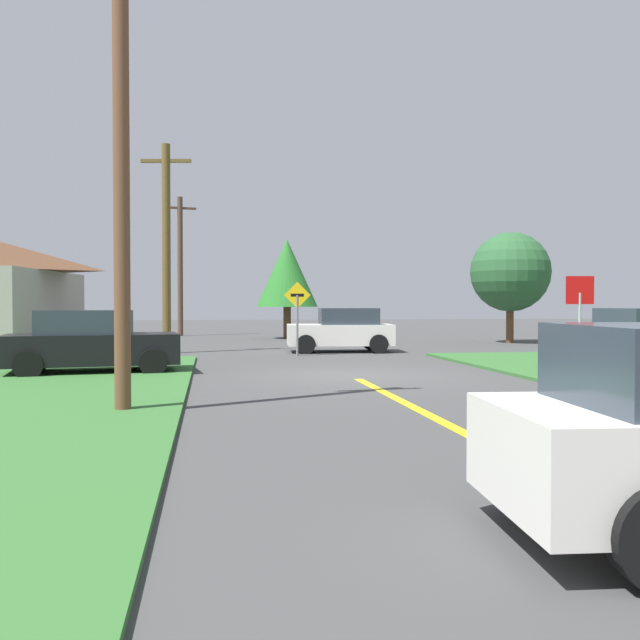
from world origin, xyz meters
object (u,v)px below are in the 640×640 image
Objects in this scene: car_on_crossroad at (626,330)px; utility_pole_far at (180,264)px; direction_sign at (297,310)px; pine_tree_center at (510,272)px; utility_pole_mid at (166,246)px; parked_car_near_building at (91,343)px; car_approaching_junction at (342,330)px; oak_tree_left at (287,273)px; stop_sign at (580,307)px; utility_pole_near at (121,112)px.

car_on_crossroad is 23.34m from utility_pole_far.
utility_pole_far is at bearing 106.11° from direction_sign.
utility_pole_mid is at bearing -163.95° from pine_tree_center.
parked_car_near_building is 20.27m from pine_tree_center.
direction_sign is at bearing 84.61° from car_on_crossroad.
utility_pole_mid is at bearing 2.20° from car_approaching_junction.
car_approaching_junction is 10.07m from pine_tree_center.
oak_tree_left is 1.01× the size of pine_tree_center.
oak_tree_left reaches higher than stop_sign.
car_on_crossroad is at bearing 173.62° from car_approaching_junction.
direction_sign is at bearing 34.35° from parked_car_near_building.
pine_tree_center is (15.00, 4.32, -0.64)m from utility_pole_mid.
car_approaching_junction is 0.42× the size of utility_pole_near.
car_approaching_junction is 0.79× the size of pine_tree_center.
pine_tree_center reaches higher than car_on_crossroad.
pine_tree_center is (14.86, 18.16, -1.64)m from utility_pole_near.
pine_tree_center is (9.56, -5.58, -0.12)m from oak_tree_left.
utility_pole_mid is (1.43, 7.31, 3.05)m from parked_car_near_building.
utility_pole_near is (-10.31, -4.16, 3.15)m from stop_sign.
oak_tree_left is (6.87, 17.20, 2.53)m from parked_car_near_building.
utility_pole_far is 6.83m from oak_tree_left.
car_on_crossroad is at bearing -43.96° from utility_pole_far.
stop_sign is 10.32m from car_approaching_junction.
oak_tree_left is at bearing 77.43° from utility_pole_near.
car_approaching_junction is 15.48m from utility_pole_near.
car_on_crossroad is 20.52m from utility_pole_near.
oak_tree_left reaches higher than car_on_crossroad.
utility_pole_near is 27.71m from utility_pole_far.
utility_pole_near is 1.22× the size of utility_pole_far.
utility_pole_far is at bearing 147.73° from pine_tree_center.
parked_car_near_building is at bearing -93.60° from utility_pole_far.
direction_sign is (5.90, 5.33, 0.77)m from parked_car_near_building.
car_on_crossroad is 7.12m from pine_tree_center.
parked_car_near_building is (-11.88, 2.38, -0.90)m from stop_sign.
oak_tree_left is (0.96, 11.87, 1.76)m from direction_sign.
utility_pole_far reaches higher than utility_pole_mid.
utility_pole_near is at bearing 121.06° from car_on_crossroad.
utility_pole_mid is (-6.35, 0.25, 3.05)m from car_approaching_junction.
car_approaching_junction is 0.78× the size of oak_tree_left.
parked_car_near_building is 0.47× the size of utility_pole_near.
pine_tree_center is (-1.55, 6.52, 2.41)m from car_on_crossroad.
utility_pole_near reaches higher than parked_car_near_building.
car_approaching_junction is at bearing 34.47° from parked_car_near_building.
utility_pole_near is at bearing -129.28° from pine_tree_center.
car_approaching_junction is (-10.20, 1.95, -0.00)m from car_on_crossroad.
direction_sign is at bearing -43.97° from stop_sign.
oak_tree_left is at bearing 61.21° from utility_pole_mid.
utility_pole_mid is (-10.45, 9.68, 2.15)m from stop_sign.
stop_sign is 9.69m from car_on_crossroad.
oak_tree_left is at bearing 60.51° from parked_car_near_building.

